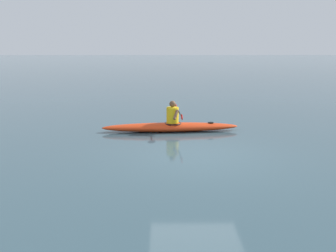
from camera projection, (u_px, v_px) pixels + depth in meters
ground_plane at (197, 156)px, 10.27m from camera, size 160.00×160.00×0.00m
kayak at (170, 127)px, 13.06m from camera, size 4.52×0.88×0.29m
kayaker at (173, 114)px, 12.97m from camera, size 0.49×2.41×0.73m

